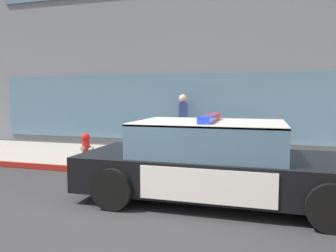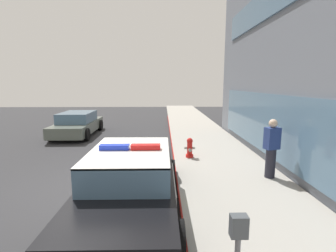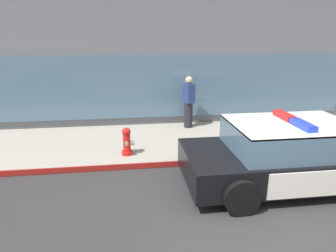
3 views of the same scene
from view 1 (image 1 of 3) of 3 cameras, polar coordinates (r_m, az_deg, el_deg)
ground at (r=5.11m, az=-10.90°, el=-15.71°), size 48.00×48.00×0.00m
sidewalk at (r=8.84m, az=1.38°, el=-6.08°), size 48.00×3.22×0.15m
curb_red_paint at (r=7.32m, az=-1.86°, el=-8.50°), size 28.80×0.04×0.14m
storefront_building at (r=16.00m, az=15.37°, el=12.64°), size 20.70×11.72×7.82m
police_cruiser at (r=5.80m, az=8.54°, el=-6.13°), size 4.84×2.16×1.49m
fire_hydrant at (r=8.61m, az=-14.10°, el=-3.67°), size 0.34×0.39×0.73m
pedestrian_on_sidewalk at (r=9.77m, az=2.61°, el=0.57°), size 0.36×0.46×1.71m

